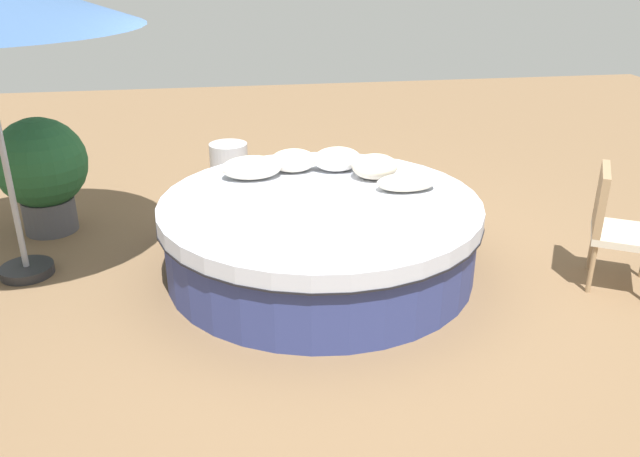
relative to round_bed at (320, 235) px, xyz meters
The scene contains 10 objects.
ground_plane 0.33m from the round_bed, ahead, with size 16.00×16.00×0.00m, color brown.
round_bed is the anchor object (origin of this frame).
throw_pillow_0 0.87m from the round_bed, ahead, with size 0.52×0.28×0.14m, color beige.
throw_pillow_1 0.85m from the round_bed, 38.89° to the left, with size 0.41×0.36×0.22m, color beige.
throw_pillow_2 0.89m from the round_bed, 69.42° to the left, with size 0.45×0.33×0.22m, color white.
throw_pillow_3 0.88m from the round_bed, 99.94° to the left, with size 0.42×0.33×0.21m, color silver.
throw_pillow_4 0.91m from the round_bed, 130.47° to the left, with size 0.54×0.32×0.21m, color silver.
patio_chair 2.38m from the round_bed, 14.19° to the right, with size 0.69×0.70×0.98m.
planter 2.79m from the round_bed, 153.45° to the left, with size 0.86×0.86×1.13m.
side_table 2.45m from the round_bed, 106.87° to the left, with size 0.44×0.44×0.48m, color #B7B7BC.
Camera 1 is at (-0.77, -4.98, 2.61)m, focal length 36.60 mm.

